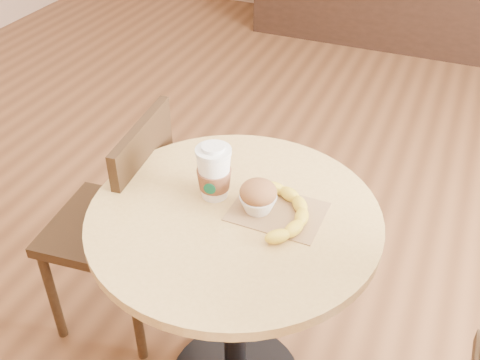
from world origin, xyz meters
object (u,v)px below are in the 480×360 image
(chair_left, at_px, (122,221))
(muffin, at_px, (258,196))
(banana, at_px, (281,212))
(coffee_cup, at_px, (214,174))
(cafe_table, at_px, (234,265))

(chair_left, height_order, muffin, chair_left)
(chair_left, distance_m, banana, 0.66)
(chair_left, distance_m, coffee_cup, 0.52)
(muffin, xyz_separation_m, banana, (0.07, -0.01, -0.03))
(muffin, bearing_deg, coffee_cup, 173.31)
(chair_left, bearing_deg, coffee_cup, 73.60)
(coffee_cup, bearing_deg, chair_left, 159.27)
(coffee_cup, distance_m, banana, 0.21)
(chair_left, xyz_separation_m, coffee_cup, (0.38, -0.07, 0.35))
(coffee_cup, relative_size, banana, 0.65)
(cafe_table, height_order, banana, banana)
(cafe_table, relative_size, coffee_cup, 4.87)
(chair_left, relative_size, coffee_cup, 5.42)
(cafe_table, xyz_separation_m, muffin, (0.05, 0.03, 0.24))
(cafe_table, distance_m, chair_left, 0.49)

